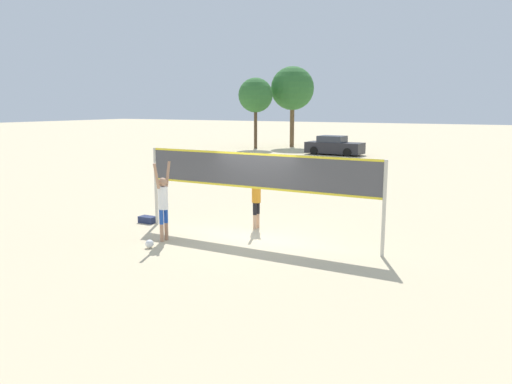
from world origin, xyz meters
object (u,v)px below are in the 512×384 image
player_spiker (163,200)px  tree_right_cluster (292,89)px  volleyball (149,244)px  parked_car_near (334,146)px  player_blocker (256,195)px  gear_bag (148,220)px  tree_left_cluster (256,95)px  volleyball_net (256,176)px

player_spiker → tree_right_cluster: 33.78m
volleyball → parked_car_near: bearing=99.8°
player_spiker → player_blocker: bearing=-32.2°
volleyball → gear_bag: bearing=132.0°
gear_bag → tree_right_cluster: size_ratio=0.07×
player_spiker → player_blocker: (1.59, 2.53, -0.13)m
gear_bag → tree_left_cluster: tree_left_cluster is taller
player_spiker → gear_bag: player_spiker is taller
player_spiker → volleyball: 1.33m
player_blocker → volleyball_net: bearing=28.4°
tree_left_cluster → tree_right_cluster: size_ratio=0.85×
player_blocker → tree_right_cluster: size_ratio=0.28×
tree_left_cluster → tree_right_cluster: bearing=56.9°
tree_right_cluster → volleyball: bearing=-71.6°
tree_left_cluster → tree_right_cluster: tree_right_cluster is taller
volleyball_net → player_blocker: (-0.56, 1.04, -0.75)m
player_spiker → volleyball: size_ratio=9.88×
volleyball_net → tree_right_cluster: tree_right_cluster is taller
player_spiker → parked_car_near: bearing=9.8°
volleyball_net → volleyball: size_ratio=32.69×
gear_bag → parked_car_near: (-2.67, 24.88, 0.56)m
player_blocker → tree_right_cluster: bearing=-157.2°
volleyball → tree_right_cluster: tree_right_cluster is taller
volleyball_net → player_spiker: bearing=-145.5°
gear_bag → tree_left_cluster: bearing=111.9°
player_blocker → volleyball: size_ratio=8.94×
player_spiker → gear_bag: 2.64m
volleyball → volleyball_net: bearing=48.0°
gear_bag → tree_right_cluster: 31.97m
tree_left_cluster → volleyball_net: bearing=-61.1°
tree_left_cluster → player_blocker: bearing=-61.1°
player_blocker → gear_bag: size_ratio=3.73×
volleyball_net → parked_car_near: volleyball_net is taller
volleyball_net → player_blocker: bearing=118.4°
player_blocker → volleyball: bearing=-24.0°
volleyball_net → tree_right_cluster: bearing=113.0°
player_blocker → gear_bag: bearing=-73.2°
player_spiker → tree_right_cluster: (-10.70, 31.77, 4.16)m
player_spiker → player_blocker: player_spiker is taller
player_spiker → gear_bag: size_ratio=4.12×
volleyball_net → volleyball: bearing=-132.0°
gear_bag → tree_right_cluster: (-8.80, 30.29, 5.24)m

